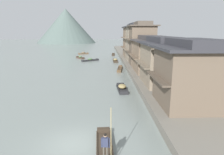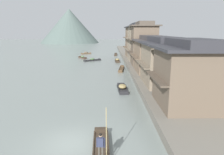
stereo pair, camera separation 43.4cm
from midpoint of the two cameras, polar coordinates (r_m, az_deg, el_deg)
name	(u,v)px [view 2 (the right image)]	position (r m, az deg, el deg)	size (l,w,h in m)	color
ground_plane	(71,143)	(14.53, -10.92, -18.12)	(400.00, 400.00, 0.00)	gray
riverbank_right	(168,65)	(44.69, 16.07, 3.38)	(18.00, 110.00, 0.72)	#6B665B
boat_foreground_poled	(101,152)	(13.12, -2.17, -20.64)	(1.25, 5.21, 0.56)	#33281E
boatman_person	(101,143)	(11.30, -2.00, -18.38)	(0.57, 0.28, 3.04)	black
boat_moored_nearest	(83,57)	(57.50, -8.26, 5.72)	(2.77, 3.54, 0.75)	#423328
boat_moored_second	(92,60)	(52.36, -5.45, 5.05)	(4.46, 3.50, 0.73)	#232326
boat_moored_third	(121,69)	(39.61, 2.99, 2.40)	(1.53, 5.69, 0.52)	brown
boat_moored_far	(122,88)	(25.95, 3.48, -3.04)	(1.32, 4.26, 0.79)	#232326
boat_midriver_drifting	(86,53)	(68.65, -7.31, 6.94)	(3.50, 2.58, 0.79)	brown
boat_midriver_upstream	(116,55)	(65.15, 1.27, 6.59)	(1.14, 4.97, 0.48)	#33281E
boat_upstream_distant	(117,60)	(50.75, 1.81, 4.91)	(1.18, 4.06, 0.82)	#33281E
house_waterfront_nearest	(192,74)	(19.52, 22.48, 0.99)	(6.89, 6.88, 6.14)	brown
house_waterfront_second	(162,61)	(26.72, 14.63, 4.56)	(5.61, 7.92, 6.14)	#7F705B
house_waterfront_tall	(151,54)	(34.84, 11.45, 6.60)	(6.08, 8.29, 6.14)	#75604C
house_waterfront_narrow	(144,44)	(42.07, 9.38, 9.54)	(6.04, 6.19, 8.74)	brown
house_waterfront_far	(137,42)	(48.78, 7.57, 10.05)	(5.32, 7.99, 8.74)	gray
house_waterfront_end	(137,41)	(56.19, 7.32, 10.43)	(6.92, 7.54, 8.74)	#75604C
hill_far_west	(70,26)	(142.02, -12.01, 14.28)	(39.60, 39.60, 22.50)	#4C5B56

